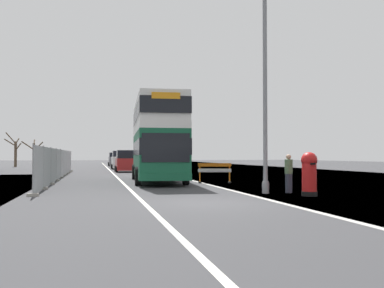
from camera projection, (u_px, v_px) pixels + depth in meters
The scene contains 13 objects.
ground at pixel (222, 204), 14.72m from camera, with size 140.00×280.00×0.10m.
double_decker_bus at pixel (157, 139), 26.42m from camera, with size 3.31×10.70×4.93m.
lamppost_foreground at pixel (265, 93), 18.23m from camera, with size 0.29×0.70×9.02m.
red_pillar_postbox at pixel (309, 172), 17.03m from camera, with size 0.64×0.64×1.74m.
roadworks_barrier at pixel (215, 170), 25.06m from camera, with size 1.93×0.74×1.16m.
construction_site_fence at pixel (60, 164), 30.04m from camera, with size 0.44×27.40×2.06m.
car_oncoming_near at pixel (125, 162), 42.09m from camera, with size 1.96×3.88×2.12m.
car_receding_mid at pixel (120, 160), 51.32m from camera, with size 1.99×4.49×2.16m.
car_receding_far at pixel (120, 160), 59.29m from camera, with size 2.06×4.24×2.04m.
car_far_side at pixel (115, 160), 66.39m from camera, with size 1.92×4.42×2.06m.
bare_tree_far_verge_mid at pixel (15, 151), 61.30m from camera, with size 2.32×2.34×4.97m.
bare_tree_far_verge_far at pixel (33, 152), 70.05m from camera, with size 3.49×2.03×4.29m.
pedestrian_at_kerb at pixel (289, 174), 18.40m from camera, with size 0.34×0.34×1.65m.
Camera 1 is at (-3.70, -14.10, 1.59)m, focal length 40.26 mm.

